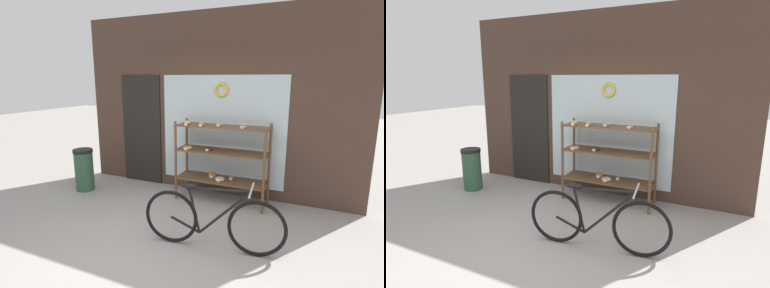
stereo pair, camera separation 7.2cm
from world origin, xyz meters
The scene contains 5 objects.
ground_plane centered at (0.00, 0.00, 0.00)m, with size 30.00×30.00×0.00m, color gray.
storefront_facade centered at (-0.04, 2.29, 1.54)m, with size 5.08×0.13×3.16m.
display_case centered at (0.31, 1.91, 0.81)m, with size 1.53×0.49×1.36m.
bicycle centered at (0.70, 0.46, 0.37)m, with size 1.74×0.46×0.82m.
trash_bin centered at (-2.16, 1.38, 0.42)m, with size 0.35×0.35×0.77m.
Camera 2 is at (1.89, -2.63, 2.05)m, focal length 28.00 mm.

